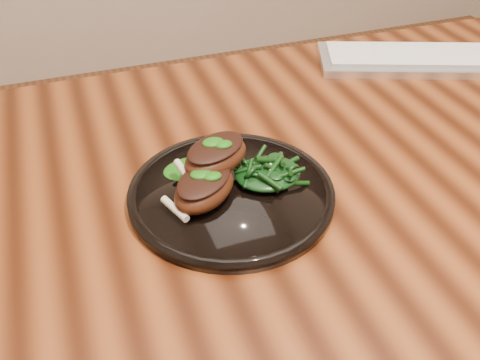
# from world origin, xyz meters

# --- Properties ---
(desk) EXTENTS (1.60, 0.80, 0.75)m
(desk) POSITION_xyz_m (0.00, 0.00, 0.67)
(desk) COLOR black
(desk) RESTS_ON ground
(plate) EXTENTS (0.27, 0.27, 0.02)m
(plate) POSITION_xyz_m (-0.23, -0.02, 0.76)
(plate) COLOR black
(plate) RESTS_ON desk
(lamb_chop_front) EXTENTS (0.12, 0.11, 0.04)m
(lamb_chop_front) POSITION_xyz_m (-0.27, -0.03, 0.79)
(lamb_chop_front) COLOR #401B0C
(lamb_chop_front) RESTS_ON plate
(lamb_chop_back) EXTENTS (0.12, 0.10, 0.04)m
(lamb_chop_back) POSITION_xyz_m (-0.24, 0.01, 0.81)
(lamb_chop_back) COLOR #401B0C
(lamb_chop_back) RESTS_ON plate
(herb_smear) EXTENTS (0.09, 0.06, 0.01)m
(herb_smear) POSITION_xyz_m (-0.26, 0.04, 0.77)
(herb_smear) COLOR #0C4907
(herb_smear) RESTS_ON plate
(greens_heap) EXTENTS (0.09, 0.08, 0.03)m
(greens_heap) POSITION_xyz_m (-0.18, -0.02, 0.78)
(greens_heap) COLOR black
(greens_heap) RESTS_ON plate
(keyboard) EXTENTS (0.46, 0.28, 0.02)m
(keyboard) POSITION_xyz_m (0.27, 0.23, 0.76)
(keyboard) COLOR silver
(keyboard) RESTS_ON desk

